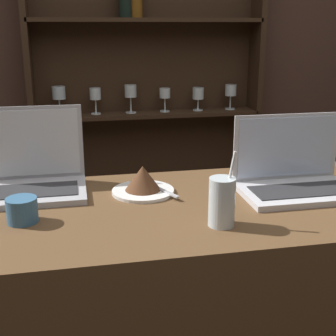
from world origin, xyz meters
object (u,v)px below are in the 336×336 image
at_px(laptop_near, 30,174).
at_px(coffee_cup, 22,210).
at_px(cake_plate, 143,182).
at_px(laptop_far, 294,175).
at_px(water_glass, 222,202).

bearing_deg(laptop_near, coffee_cup, -90.44).
distance_m(laptop_near, coffee_cup, 0.24).
bearing_deg(coffee_cup, cake_plate, 24.82).
height_order(laptop_near, coffee_cup, laptop_near).
xyz_separation_m(laptop_near, coffee_cup, (-0.00, -0.24, -0.02)).
distance_m(laptop_far, coffee_cup, 0.79).
xyz_separation_m(laptop_near, water_glass, (0.49, -0.36, 0.01)).
bearing_deg(coffee_cup, laptop_far, 5.95).
relative_size(laptop_far, water_glass, 1.79).
bearing_deg(coffee_cup, laptop_near, 89.56).
bearing_deg(water_glass, laptop_far, 34.48).
relative_size(laptop_near, coffee_cup, 4.16).
distance_m(laptop_near, cake_plate, 0.34).
xyz_separation_m(laptop_far, cake_plate, (-0.45, 0.07, -0.02)).
xyz_separation_m(cake_plate, water_glass, (0.16, -0.27, 0.03)).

